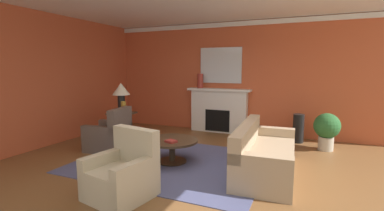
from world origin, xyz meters
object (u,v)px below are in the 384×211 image
object	(u,v)px
armchair_near_window	(110,136)
side_table	(122,124)
coffee_table	(172,145)
vase_mantel_left	(200,81)
sofa	(264,156)
vase_on_side_table	(124,108)
armchair_facing_fireplace	(122,176)
vase_tall_corner	(298,128)
mantel_mirror	(221,65)
fireplace	(219,112)
table_lamp	(121,92)
potted_plant	(327,128)

from	to	relation	value
armchair_near_window	side_table	world-z (taller)	armchair_near_window
coffee_table	vase_mantel_left	xyz separation A→B (m)	(-0.50, 2.74, 1.11)
sofa	armchair_near_window	bearing A→B (deg)	179.34
armchair_near_window	vase_on_side_table	distance (m)	0.90
sofa	armchair_facing_fireplace	world-z (taller)	armchair_facing_fireplace
coffee_table	vase_tall_corner	bearing A→B (deg)	48.74
vase_on_side_table	sofa	bearing A→B (deg)	-11.97
mantel_mirror	sofa	distance (m)	3.60
fireplace	vase_mantel_left	xyz separation A→B (m)	(-0.55, -0.05, 0.86)
armchair_near_window	side_table	size ratio (longest dim) A/B	1.36
fireplace	vase_mantel_left	distance (m)	1.02
mantel_mirror	sofa	size ratio (longest dim) A/B	0.56
vase_on_side_table	fireplace	bearing A→B (deg)	45.73
vase_on_side_table	table_lamp	bearing A→B (deg)	141.34
mantel_mirror	potted_plant	world-z (taller)	mantel_mirror
sofa	table_lamp	distance (m)	3.88
coffee_table	vase_on_side_table	world-z (taller)	vase_on_side_table
armchair_near_window	armchair_facing_fireplace	size ratio (longest dim) A/B	1.00
side_table	coffee_table	bearing A→B (deg)	-27.33
table_lamp	vase_mantel_left	bearing A→B (deg)	50.00
coffee_table	side_table	xyz separation A→B (m)	(-1.95, 1.01, 0.06)
mantel_mirror	vase_on_side_table	xyz separation A→B (m)	(-1.85, -2.02, -1.04)
armchair_facing_fireplace	vase_tall_corner	size ratio (longest dim) A/B	1.35
side_table	armchair_near_window	bearing A→B (deg)	-70.80
vase_tall_corner	side_table	bearing A→B (deg)	-160.33
mantel_mirror	sofa	world-z (taller)	mantel_mirror
sofa	vase_mantel_left	size ratio (longest dim) A/B	5.24
side_table	mantel_mirror	bearing A→B (deg)	43.51
mantel_mirror	vase_on_side_table	bearing A→B (deg)	-132.51
coffee_table	side_table	distance (m)	2.20
vase_tall_corner	vase_on_side_table	xyz separation A→B (m)	(-3.99, -1.60, 0.50)
sofa	coffee_table	bearing A→B (deg)	-175.21
armchair_near_window	table_lamp	bearing A→B (deg)	109.20
side_table	table_lamp	xyz separation A→B (m)	(0.00, 0.00, 0.82)
fireplace	side_table	world-z (taller)	fireplace
mantel_mirror	vase_tall_corner	xyz separation A→B (m)	(2.14, -0.42, -1.54)
sofa	mantel_mirror	bearing A→B (deg)	121.11
vase_tall_corner	vase_on_side_table	world-z (taller)	vase_on_side_table
fireplace	mantel_mirror	size ratio (longest dim) A/B	1.50
armchair_near_window	side_table	bearing A→B (deg)	109.20
vase_mantel_left	side_table	bearing A→B (deg)	-130.00
sofa	coffee_table	distance (m)	1.72
vase_tall_corner	potted_plant	world-z (taller)	potted_plant
side_table	vase_on_side_table	distance (m)	0.49
fireplace	armchair_facing_fireplace	distance (m)	4.36
mantel_mirror	sofa	bearing A→B (deg)	-58.89
armchair_facing_fireplace	side_table	xyz separation A→B (m)	(-1.98, 2.57, 0.09)
table_lamp	coffee_table	bearing A→B (deg)	-27.33
armchair_facing_fireplace	vase_on_side_table	xyz separation A→B (m)	(-1.83, 2.45, 0.55)
fireplace	vase_tall_corner	bearing A→B (deg)	-7.98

